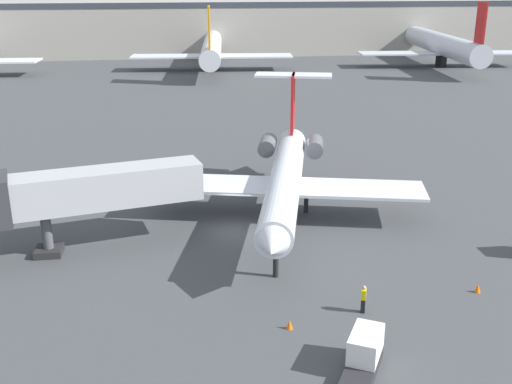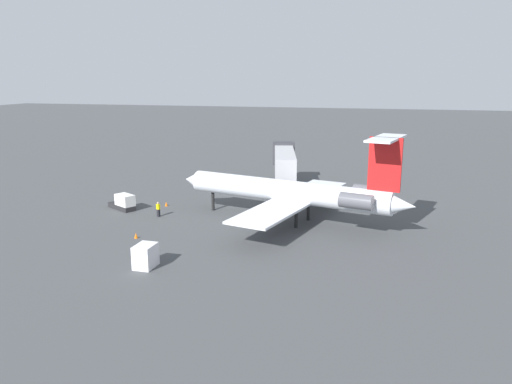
# 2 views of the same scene
# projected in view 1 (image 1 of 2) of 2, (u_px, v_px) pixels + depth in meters

# --- Properties ---
(ground_plane) EXTENTS (400.00, 400.00, 0.10)m
(ground_plane) POSITION_uv_depth(u_px,v_px,m) (236.00, 231.00, 46.59)
(ground_plane) COLOR #424447
(regional_jet) EXTENTS (21.90, 26.78, 9.82)m
(regional_jet) POSITION_uv_depth(u_px,v_px,m) (286.00, 174.00, 48.16)
(regional_jet) COLOR silver
(regional_jet) RESTS_ON ground_plane
(jet_bridge) EXTENTS (15.42, 6.22, 5.97)m
(jet_bridge) POSITION_uv_depth(u_px,v_px,m) (76.00, 192.00, 41.84)
(jet_bridge) COLOR #ADADB2
(jet_bridge) RESTS_ON ground_plane
(ground_crew_marshaller) EXTENTS (0.39, 0.47, 1.69)m
(ground_crew_marshaller) POSITION_uv_depth(u_px,v_px,m) (363.00, 299.00, 35.00)
(ground_crew_marshaller) COLOR black
(ground_crew_marshaller) RESTS_ON ground_plane
(baggage_tug_lead) EXTENTS (3.17, 4.18, 1.90)m
(baggage_tug_lead) POSITION_uv_depth(u_px,v_px,m) (364.00, 355.00, 29.84)
(baggage_tug_lead) COLOR #262628
(baggage_tug_lead) RESTS_ON ground_plane
(traffic_cone_near) EXTENTS (0.36, 0.36, 0.55)m
(traffic_cone_near) POSITION_uv_depth(u_px,v_px,m) (290.00, 324.00, 33.54)
(traffic_cone_near) COLOR orange
(traffic_cone_near) RESTS_ON ground_plane
(traffic_cone_mid) EXTENTS (0.36, 0.36, 0.55)m
(traffic_cone_mid) POSITION_uv_depth(u_px,v_px,m) (478.00, 288.00, 37.39)
(traffic_cone_mid) COLOR orange
(traffic_cone_mid) RESTS_ON ground_plane
(terminal_building) EXTENTS (168.74, 18.79, 12.20)m
(terminal_building) POSITION_uv_depth(u_px,v_px,m) (185.00, 28.00, 147.17)
(terminal_building) COLOR #9E998E
(terminal_building) RESTS_ON ground_plane
(parked_airliner_centre) EXTENTS (32.21, 38.04, 13.16)m
(parked_airliner_centre) POSITION_uv_depth(u_px,v_px,m) (212.00, 49.00, 121.90)
(parked_airliner_centre) COLOR silver
(parked_airliner_centre) RESTS_ON ground_plane
(parked_airliner_east_mid) EXTENTS (34.59, 40.91, 13.65)m
(parked_airliner_east_mid) POSITION_uv_depth(u_px,v_px,m) (443.00, 45.00, 126.52)
(parked_airliner_east_mid) COLOR silver
(parked_airliner_east_mid) RESTS_ON ground_plane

